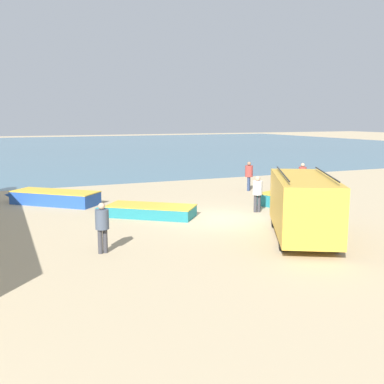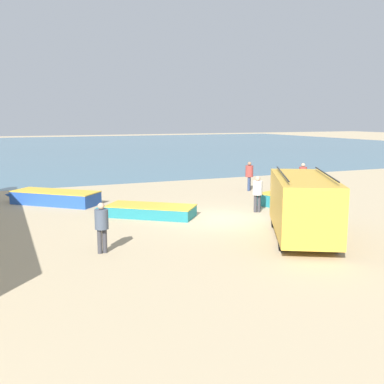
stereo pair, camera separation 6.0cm
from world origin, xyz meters
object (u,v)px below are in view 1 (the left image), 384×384
Objects in this scene: fishing_rowboat_0 at (52,197)px; fisherman_1 at (257,191)px; fisherman_3 at (102,223)px; fishing_rowboat_2 at (148,211)px; fisherman_2 at (302,175)px; fisherman_0 at (249,173)px; parked_van at (303,204)px; fishing_rowboat_1 at (286,197)px.

fishing_rowboat_0 is 2.81× the size of fisherman_1.
fishing_rowboat_0 is at bearing -1.83° from fisherman_3.
fisherman_2 is (10.46, 2.85, 0.76)m from fishing_rowboat_2.
parked_van is at bearing 110.33° from fisherman_0.
fisherman_0 is (7.74, 4.41, 0.79)m from fishing_rowboat_2.
fisherman_1 reaches higher than fishing_rowboat_0.
fisherman_2 reaches higher than fisherman_3.
parked_van reaches higher than fisherman_1.
fisherman_0 reaches higher than fisherman_3.
fishing_rowboat_1 is 2.32× the size of fisherman_3.
fisherman_2 reaches higher than fishing_rowboat_1.
fisherman_0 is at bearing 65.15° from fishing_rowboat_1.
fisherman_1 is 1.02× the size of fisherman_3.
parked_van reaches higher than fisherman_3.
fishing_rowboat_0 is at bearing 65.12° from parked_van.
fisherman_1 is at bearing 103.65° from fisherman_0.
fishing_rowboat_1 is 3.97m from fisherman_2.
parked_van is 10.73m from fisherman_2.
fishing_rowboat_2 is at bearing 159.39° from fisherman_2.
fisherman_0 is 1.03× the size of fisherman_2.
fishing_rowboat_0 reaches higher than fishing_rowboat_1.
parked_van is at bearing -162.95° from fisherman_2.
fishing_rowboat_2 is at bearing 70.34° from fisherman_0.
fisherman_1 reaches higher than fishing_rowboat_1.
fishing_rowboat_0 is 10.34m from fisherman_1.
parked_van is 7.03m from fishing_rowboat_2.
fisherman_2 is 1.03× the size of fisherman_3.
fisherman_0 is 3.13m from fisherman_2.
fisherman_1 is at bearing -155.16° from fishing_rowboat_2.
parked_van is 10.79m from fisherman_0.
fishing_rowboat_2 is (-3.99, 5.70, -0.99)m from parked_van.
fisherman_2 reaches higher than fishing_rowboat_0.
parked_van is 3.25× the size of fisherman_2.
parked_van reaches higher than fisherman_0.
parked_van is 7.12m from fisherman_3.
fisherman_0 reaches higher than fishing_rowboat_0.
fishing_rowboat_1 is at bearing -160.17° from fishing_rowboat_0.
fisherman_3 is at bearing 129.75° from fisherman_1.
fishing_rowboat_2 is 2.56× the size of fisherman_1.
fishing_rowboat_1 is 2.28× the size of fisherman_1.
fisherman_2 reaches higher than fishing_rowboat_2.
parked_van is 1.44× the size of fishing_rowboat_1.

